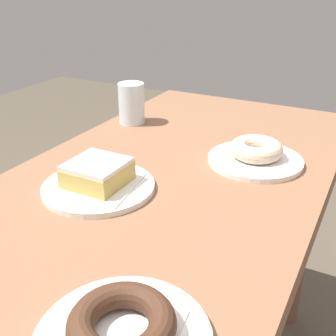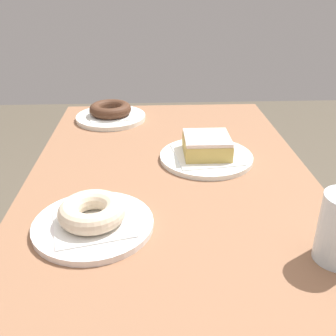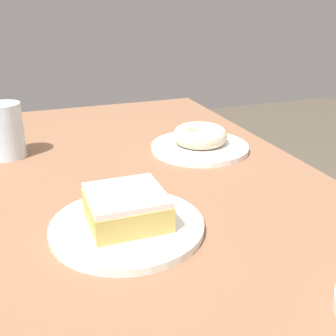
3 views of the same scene
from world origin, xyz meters
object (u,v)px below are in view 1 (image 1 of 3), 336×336
object	(u,v)px
plate_glazed_square	(99,187)
donut_sugar_ring	(256,149)
donut_chocolate_ring	(122,324)
plate_sugar_ring	(255,160)
donut_glazed_square	(97,173)
water_glass	(131,103)

from	to	relation	value
plate_glazed_square	donut_sugar_ring	xyz separation A→B (m)	(-0.26, 0.23, 0.03)
plate_glazed_square	donut_chocolate_ring	distance (m)	0.37
donut_chocolate_ring	plate_sugar_ring	bearing A→B (deg)	-178.42
donut_glazed_square	water_glass	world-z (taller)	water_glass
plate_sugar_ring	donut_glazed_square	bearing A→B (deg)	-41.33
donut_glazed_square	donut_sugar_ring	world-z (taller)	donut_glazed_square
plate_sugar_ring	donut_chocolate_ring	xyz separation A→B (m)	(0.54, 0.01, 0.03)
plate_glazed_square	donut_sugar_ring	size ratio (longest dim) A/B	1.89
plate_sugar_ring	donut_sugar_ring	xyz separation A→B (m)	(0.00, 0.00, 0.03)
plate_sugar_ring	water_glass	distance (m)	0.39
plate_glazed_square	plate_sugar_ring	xyz separation A→B (m)	(-0.26, 0.23, 0.00)
plate_glazed_square	plate_sugar_ring	distance (m)	0.34
donut_sugar_ring	donut_chocolate_ring	world-z (taller)	donut_sugar_ring
donut_sugar_ring	water_glass	bearing A→B (deg)	-104.59
donut_glazed_square	plate_sugar_ring	world-z (taller)	donut_glazed_square
plate_glazed_square	donut_chocolate_ring	world-z (taller)	donut_chocolate_ring
plate_sugar_ring	donut_sugar_ring	size ratio (longest dim) A/B	1.80
plate_glazed_square	donut_glazed_square	xyz separation A→B (m)	(0.00, 0.00, 0.03)
plate_sugar_ring	water_glass	size ratio (longest dim) A/B	1.87
donut_glazed_square	plate_sugar_ring	size ratio (longest dim) A/B	0.51
donut_chocolate_ring	water_glass	size ratio (longest dim) A/B	1.11
plate_glazed_square	donut_glazed_square	size ratio (longest dim) A/B	2.06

